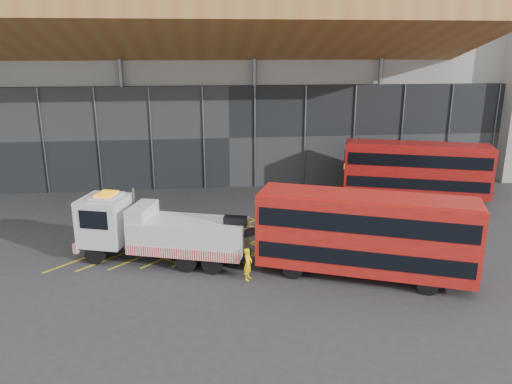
{
  "coord_description": "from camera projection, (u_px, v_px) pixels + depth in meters",
  "views": [
    {
      "loc": [
        -0.27,
        -27.36,
        10.89
      ],
      "look_at": [
        3.0,
        1.5,
        2.4
      ],
      "focal_mm": 35.0,
      "sensor_mm": 36.0,
      "label": 1
    }
  ],
  "objects": [
    {
      "name": "ground_plane",
      "position": [
        208.0,
        240.0,
        29.18
      ],
      "size": [
        120.0,
        120.0,
        0.0
      ],
      "primitive_type": "plane",
      "color": "#2B2C2E"
    },
    {
      "name": "bus_second",
      "position": [
        416.0,
        168.0,
        36.43
      ],
      "size": [
        10.47,
        5.56,
        4.18
      ],
      "rotation": [
        0.0,
        0.0,
        -0.33
      ],
      "color": "#9E0F0C",
      "rests_on": "ground_plane"
    },
    {
      "name": "recovery_truck",
      "position": [
        156.0,
        230.0,
        25.97
      ],
      "size": [
        10.34,
        5.02,
        3.63
      ],
      "rotation": [
        0.0,
        0.0,
        -0.3
      ],
      "color": "black",
      "rests_on": "ground_plane"
    },
    {
      "name": "worker",
      "position": [
        248.0,
        264.0,
        24.05
      ],
      "size": [
        0.59,
        0.69,
        1.61
      ],
      "primitive_type": "imported",
      "rotation": [
        0.0,
        0.0,
        1.14
      ],
      "color": "yellow",
      "rests_on": "ground_plane"
    },
    {
      "name": "road_markings",
      "position": [
        235.0,
        239.0,
        29.35
      ],
      "size": [
        19.96,
        7.16,
        0.01
      ],
      "color": "gold",
      "rests_on": "ground_plane"
    },
    {
      "name": "bus_towed",
      "position": [
        365.0,
        232.0,
        23.87
      ],
      "size": [
        10.42,
        6.03,
        4.19
      ],
      "rotation": [
        0.0,
        0.0,
        -0.38
      ],
      "color": "#AD140F",
      "rests_on": "ground_plane"
    },
    {
      "name": "construction_building",
      "position": [
        223.0,
        69.0,
        44.41
      ],
      "size": [
        55.0,
        23.97,
        18.0
      ],
      "color": "gray",
      "rests_on": "ground_plane"
    }
  ]
}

